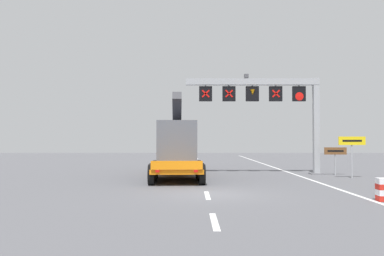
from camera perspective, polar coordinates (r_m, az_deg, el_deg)
name	(u,v)px	position (r m, az deg, el deg)	size (l,w,h in m)	color
ground	(214,194)	(18.24, 3.07, -9.20)	(112.00, 112.00, 0.00)	#5B5B60
lane_markings	(200,163)	(43.00, 1.12, -4.83)	(0.20, 64.34, 0.01)	silver
edge_line_right	(290,172)	(30.98, 13.54, -6.03)	(0.20, 63.00, 0.01)	silver
overhead_lane_gantry	(271,98)	(29.23, 11.00, 4.12)	(9.57, 0.90, 7.00)	#9EA0A5
heavy_haul_truck_orange	(179,145)	(29.11, -1.85, -2.45)	(3.43, 14.13, 5.30)	orange
exit_sign_yellow	(354,146)	(27.35, 21.61, -2.36)	(1.67, 0.15, 2.60)	#9EA0A5
tourist_info_sign_brown	(337,154)	(29.44, 19.57, -3.43)	(1.51, 0.15, 1.88)	#9EA0A5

